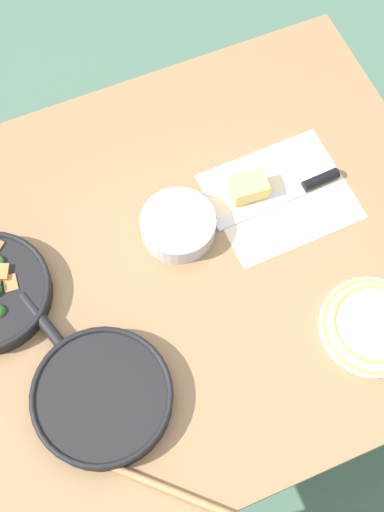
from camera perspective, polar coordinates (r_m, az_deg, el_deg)
The scene contains 9 objects.
ground_plane at distance 2.18m, azimuth -0.00°, elevation -8.20°, with size 14.00×14.00×0.00m, color #476B56.
dining_table_red at distance 1.57m, azimuth -0.00°, elevation -1.48°, with size 1.14×0.98×0.73m.
skillet_eggs at distance 1.39m, azimuth -7.27°, elevation -11.06°, with size 0.27×0.39×0.05m.
wooden_spoon at distance 1.37m, azimuth -4.25°, elevation -17.26°, with size 0.31×0.30×0.02m.
parchment_sheet at distance 1.57m, azimuth 7.08°, elevation 4.77°, with size 0.30×0.26×0.00m.
grater_knife at distance 1.58m, azimuth 8.26°, elevation 5.15°, with size 0.30×0.04×0.02m.
cheese_block at distance 1.55m, azimuth 4.54°, elevation 5.44°, with size 0.08×0.06×0.05m.
dinner_plate_stack at distance 1.47m, azimuth 14.26°, elevation -5.41°, with size 0.21×0.21×0.03m.
prep_bowl_steel at distance 1.50m, azimuth -1.17°, elevation 2.45°, with size 0.16×0.16×0.05m.
Camera 1 is at (-0.24, -0.56, 2.09)m, focal length 50.00 mm.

